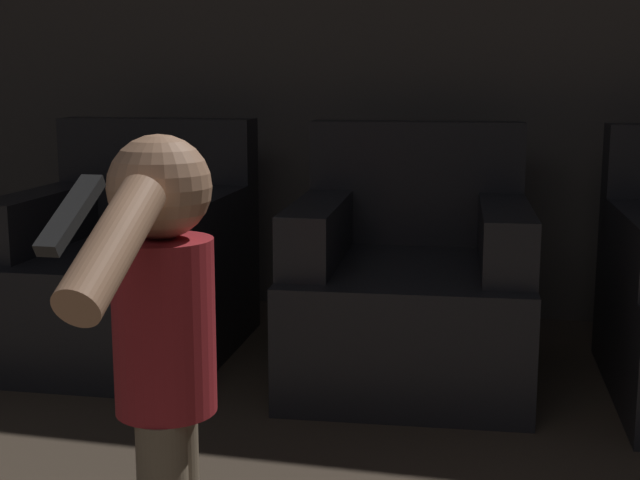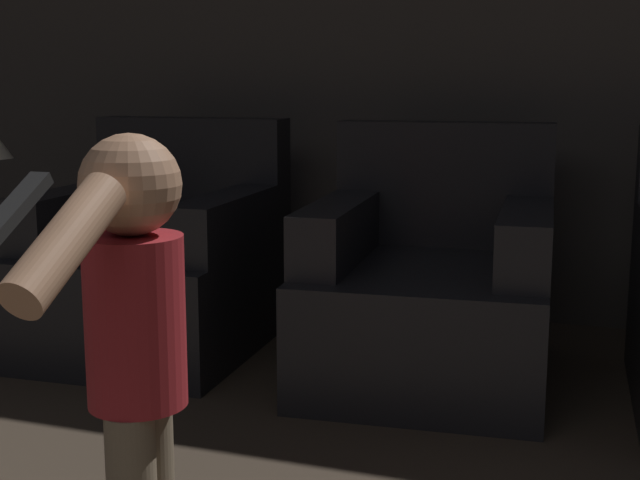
# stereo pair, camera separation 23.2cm
# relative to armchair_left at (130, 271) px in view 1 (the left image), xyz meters

# --- Properties ---
(wall_back) EXTENTS (8.40, 0.05, 2.60)m
(wall_back) POSITION_rel_armchair_left_xyz_m (0.85, 0.83, 1.00)
(wall_back) COLOR #423D38
(wall_back) RESTS_ON ground_plane
(armchair_left) EXTENTS (0.83, 0.96, 0.84)m
(armchair_left) POSITION_rel_armchair_left_xyz_m (0.00, 0.00, 0.00)
(armchair_left) COLOR black
(armchair_left) RESTS_ON ground_plane
(armchair_middle) EXTENTS (0.86, 0.98, 0.84)m
(armchair_middle) POSITION_rel_armchair_left_xyz_m (1.04, -0.00, 0.00)
(armchair_middle) COLOR black
(armchair_middle) RESTS_ON ground_plane
(person_toddler) EXTENTS (0.20, 0.61, 0.90)m
(person_toddler) POSITION_rel_armchair_left_xyz_m (0.76, -1.43, 0.23)
(person_toddler) COLOR brown
(person_toddler) RESTS_ON ground_plane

